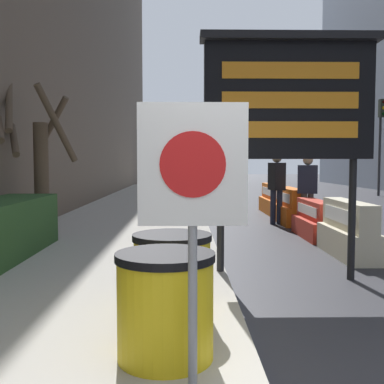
{
  "coord_description": "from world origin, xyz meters",
  "views": [
    {
      "loc": [
        -0.56,
        -2.54,
        1.59
      ],
      "look_at": [
        -0.39,
        7.72,
        0.92
      ],
      "focal_mm": 42.0,
      "sensor_mm": 36.0,
      "label": 1
    }
  ],
  "objects_px": {
    "message_board": "(288,100)",
    "jersey_barrier_cream": "(348,232)",
    "jersey_barrier_orange_far": "(290,208)",
    "pedestrian_passerby": "(277,182)",
    "jersey_barrier_red_striped": "(315,221)",
    "barrel_drum_foreground": "(165,305)",
    "warning_sign": "(193,187)",
    "jersey_barrier_orange_near": "(273,200)",
    "traffic_light_far_side": "(381,127)",
    "traffic_cone_near": "(296,201)",
    "pedestrian_worker": "(308,185)",
    "barrel_drum_middle": "(172,276)",
    "traffic_light_near_curb": "(214,125)"
  },
  "relations": [
    {
      "from": "message_board",
      "to": "jersey_barrier_cream",
      "type": "height_order",
      "value": "message_board"
    },
    {
      "from": "jersey_barrier_orange_far",
      "to": "pedestrian_passerby",
      "type": "xyz_separation_m",
      "value": [
        -0.41,
        -0.22,
        0.68
      ]
    },
    {
      "from": "jersey_barrier_red_striped",
      "to": "pedestrian_passerby",
      "type": "height_order",
      "value": "pedestrian_passerby"
    },
    {
      "from": "barrel_drum_foreground",
      "to": "jersey_barrier_orange_far",
      "type": "bearing_deg",
      "value": 70.84
    },
    {
      "from": "warning_sign",
      "to": "pedestrian_passerby",
      "type": "distance_m",
      "value": 9.01
    },
    {
      "from": "jersey_barrier_orange_near",
      "to": "traffic_light_far_side",
      "type": "height_order",
      "value": "traffic_light_far_side"
    },
    {
      "from": "jersey_barrier_orange_far",
      "to": "pedestrian_passerby",
      "type": "distance_m",
      "value": 0.82
    },
    {
      "from": "traffic_cone_near",
      "to": "pedestrian_worker",
      "type": "height_order",
      "value": "pedestrian_worker"
    },
    {
      "from": "jersey_barrier_cream",
      "to": "pedestrian_passerby",
      "type": "xyz_separation_m",
      "value": [
        -0.41,
        4.0,
        0.67
      ]
    },
    {
      "from": "warning_sign",
      "to": "jersey_barrier_cream",
      "type": "xyz_separation_m",
      "value": [
        2.73,
        4.7,
        -1.02
      ]
    },
    {
      "from": "jersey_barrier_cream",
      "to": "pedestrian_worker",
      "type": "distance_m",
      "value": 3.29
    },
    {
      "from": "warning_sign",
      "to": "traffic_light_far_side",
      "type": "distance_m",
      "value": 20.84
    },
    {
      "from": "barrel_drum_middle",
      "to": "jersey_barrier_cream",
      "type": "bearing_deg",
      "value": 49.04
    },
    {
      "from": "pedestrian_passerby",
      "to": "jersey_barrier_cream",
      "type": "bearing_deg",
      "value": -7.0
    },
    {
      "from": "traffic_cone_near",
      "to": "warning_sign",
      "type": "bearing_deg",
      "value": -107.04
    },
    {
      "from": "warning_sign",
      "to": "jersey_barrier_red_striped",
      "type": "xyz_separation_m",
      "value": [
        2.73,
        6.61,
        -1.09
      ]
    },
    {
      "from": "jersey_barrier_red_striped",
      "to": "traffic_cone_near",
      "type": "xyz_separation_m",
      "value": [
        0.87,
        5.14,
        -0.02
      ]
    },
    {
      "from": "jersey_barrier_cream",
      "to": "pedestrian_worker",
      "type": "bearing_deg",
      "value": 86.82
    },
    {
      "from": "message_board",
      "to": "jersey_barrier_red_striped",
      "type": "height_order",
      "value": "message_board"
    },
    {
      "from": "warning_sign",
      "to": "message_board",
      "type": "height_order",
      "value": "message_board"
    },
    {
      "from": "jersey_barrier_orange_far",
      "to": "pedestrian_worker",
      "type": "bearing_deg",
      "value": -79.79
    },
    {
      "from": "jersey_barrier_orange_near",
      "to": "warning_sign",
      "type": "bearing_deg",
      "value": -103.7
    },
    {
      "from": "traffic_light_near_curb",
      "to": "jersey_barrier_orange_far",
      "type": "bearing_deg",
      "value": -79.03
    },
    {
      "from": "barrel_drum_middle",
      "to": "message_board",
      "type": "bearing_deg",
      "value": 50.66
    },
    {
      "from": "barrel_drum_foreground",
      "to": "traffic_light_far_side",
      "type": "relative_size",
      "value": 0.17
    },
    {
      "from": "barrel_drum_middle",
      "to": "pedestrian_worker",
      "type": "height_order",
      "value": "pedestrian_worker"
    },
    {
      "from": "message_board",
      "to": "pedestrian_worker",
      "type": "xyz_separation_m",
      "value": [
        1.59,
        4.74,
        -1.37
      ]
    },
    {
      "from": "jersey_barrier_orange_far",
      "to": "traffic_light_near_curb",
      "type": "bearing_deg",
      "value": 100.97
    },
    {
      "from": "pedestrian_passerby",
      "to": "jersey_barrier_orange_far",
      "type": "bearing_deg",
      "value": 105.02
    },
    {
      "from": "message_board",
      "to": "pedestrian_passerby",
      "type": "bearing_deg",
      "value": 79.73
    },
    {
      "from": "barrel_drum_middle",
      "to": "traffic_cone_near",
      "type": "bearing_deg",
      "value": 70.07
    },
    {
      "from": "warning_sign",
      "to": "message_board",
      "type": "bearing_deg",
      "value": 67.35
    },
    {
      "from": "barrel_drum_middle",
      "to": "jersey_barrier_orange_near",
      "type": "distance_m",
      "value": 10.28
    },
    {
      "from": "warning_sign",
      "to": "pedestrian_worker",
      "type": "height_order",
      "value": "warning_sign"
    },
    {
      "from": "jersey_barrier_red_striped",
      "to": "jersey_barrier_cream",
      "type": "bearing_deg",
      "value": -90.0
    },
    {
      "from": "jersey_barrier_orange_near",
      "to": "traffic_light_near_curb",
      "type": "bearing_deg",
      "value": 105.41
    },
    {
      "from": "barrel_drum_foreground",
      "to": "traffic_cone_near",
      "type": "bearing_deg",
      "value": 71.38
    },
    {
      "from": "pedestrian_passerby",
      "to": "warning_sign",
      "type": "bearing_deg",
      "value": -27.79
    },
    {
      "from": "warning_sign",
      "to": "jersey_barrier_orange_near",
      "type": "relative_size",
      "value": 0.84
    },
    {
      "from": "traffic_light_near_curb",
      "to": "traffic_light_far_side",
      "type": "relative_size",
      "value": 0.98
    },
    {
      "from": "message_board",
      "to": "jersey_barrier_orange_near",
      "type": "xyz_separation_m",
      "value": [
        1.41,
        8.04,
        -2.01
      ]
    },
    {
      "from": "traffic_light_near_curb",
      "to": "pedestrian_passerby",
      "type": "xyz_separation_m",
      "value": [
        1.1,
        -7.97,
        -2.14
      ]
    },
    {
      "from": "traffic_cone_near",
      "to": "traffic_light_far_side",
      "type": "xyz_separation_m",
      "value": [
        5.72,
        6.79,
        2.97
      ]
    },
    {
      "from": "warning_sign",
      "to": "traffic_light_near_curb",
      "type": "relative_size",
      "value": 0.41
    },
    {
      "from": "pedestrian_worker",
      "to": "traffic_light_near_curb",
      "type": "bearing_deg",
      "value": -62.81
    },
    {
      "from": "warning_sign",
      "to": "traffic_light_far_side",
      "type": "height_order",
      "value": "traffic_light_far_side"
    },
    {
      "from": "jersey_barrier_orange_far",
      "to": "traffic_cone_near",
      "type": "distance_m",
      "value": 2.97
    },
    {
      "from": "traffic_cone_near",
      "to": "traffic_light_far_side",
      "type": "height_order",
      "value": "traffic_light_far_side"
    },
    {
      "from": "message_board",
      "to": "traffic_light_near_curb",
      "type": "xyz_separation_m",
      "value": [
        -0.09,
        13.5,
        0.81
      ]
    },
    {
      "from": "jersey_barrier_red_striped",
      "to": "traffic_light_far_side",
      "type": "distance_m",
      "value": 13.95
    }
  ]
}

